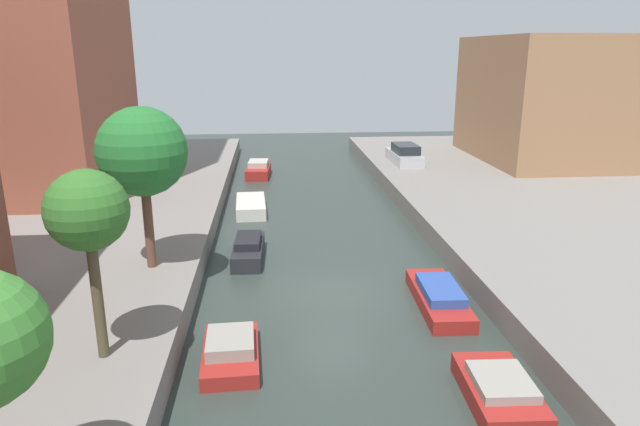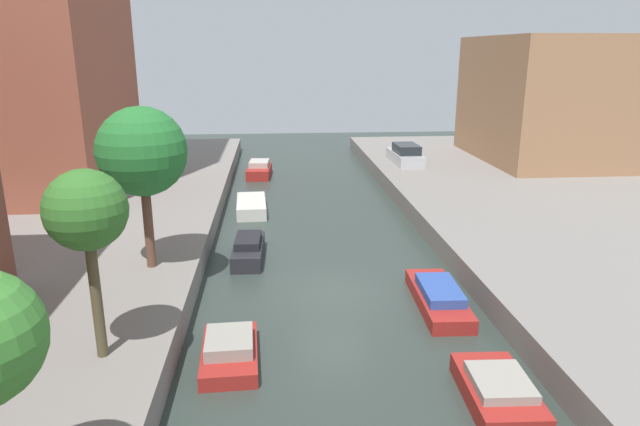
# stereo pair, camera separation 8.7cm
# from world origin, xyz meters

# --- Properties ---
(ground_plane) EXTENTS (84.00, 84.00, 0.00)m
(ground_plane) POSITION_xyz_m (0.00, 0.00, 0.00)
(ground_plane) COLOR #2D3833
(low_block_right) EXTENTS (10.00, 12.58, 8.65)m
(low_block_right) POSITION_xyz_m (18.00, 20.33, 5.32)
(low_block_right) COLOR #9E704C
(low_block_right) RESTS_ON quay_right
(street_tree_2) EXTENTS (2.02, 2.02, 4.97)m
(street_tree_2) POSITION_xyz_m (-6.67, -5.48, 4.89)
(street_tree_2) COLOR brown
(street_tree_2) RESTS_ON quay_left
(street_tree_3) EXTENTS (3.15, 3.15, 5.86)m
(street_tree_3) POSITION_xyz_m (-6.67, 0.87, 5.26)
(street_tree_3) COLOR brown
(street_tree_3) RESTS_ON quay_left
(parked_car) EXTENTS (1.82, 4.61, 1.37)m
(parked_car) POSITION_xyz_m (7.21, 19.53, 1.57)
(parked_car) COLOR #B7B7BC
(parked_car) RESTS_ON quay_right
(moored_boat_left_2) EXTENTS (1.70, 3.12, 0.81)m
(moored_boat_left_2) POSITION_xyz_m (-3.49, -4.37, 0.34)
(moored_boat_left_2) COLOR maroon
(moored_boat_left_2) RESTS_ON ground_plane
(moored_boat_left_3) EXTENTS (1.36, 3.64, 1.00)m
(moored_boat_left_3) POSITION_xyz_m (-3.26, 3.99, 0.43)
(moored_boat_left_3) COLOR #232328
(moored_boat_left_3) RESTS_ON ground_plane
(moored_boat_left_4) EXTENTS (1.72, 3.94, 0.68)m
(moored_boat_left_4) POSITION_xyz_m (-3.37, 11.34, 0.34)
(moored_boat_left_4) COLOR beige
(moored_boat_left_4) RESTS_ON ground_plane
(moored_boat_left_5) EXTENTS (1.81, 3.60, 1.08)m
(moored_boat_left_5) POSITION_xyz_m (-3.10, 20.61, 0.46)
(moored_boat_left_5) COLOR maroon
(moored_boat_left_5) RESTS_ON ground_plane
(moored_boat_right_2) EXTENTS (1.79, 3.17, 0.78)m
(moored_boat_right_2) POSITION_xyz_m (3.48, -6.95, 0.33)
(moored_boat_right_2) COLOR maroon
(moored_boat_right_2) RESTS_ON ground_plane
(moored_boat_right_3) EXTENTS (1.64, 4.51, 0.83)m
(moored_boat_right_3) POSITION_xyz_m (3.58, -1.31, 0.35)
(moored_boat_right_3) COLOR maroon
(moored_boat_right_3) RESTS_ON ground_plane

